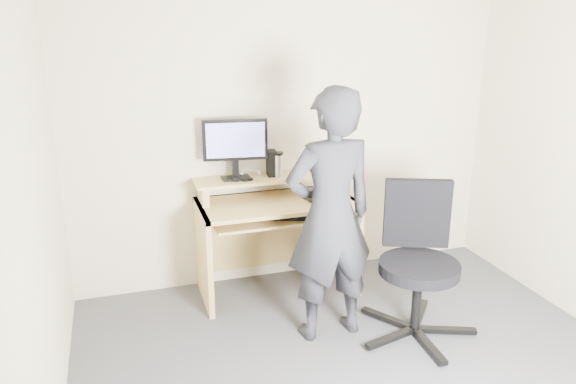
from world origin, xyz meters
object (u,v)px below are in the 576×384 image
office_chair (418,256)px  person (330,217)px  desk (274,223)px  monitor (235,144)px

office_chair → person: person is taller
desk → office_chair: (0.75, -0.92, 0.01)m
office_chair → person: 0.68m
desk → person: bearing=-78.9°
person → monitor: bearing=-68.0°
desk → monitor: (-0.28, 0.07, 0.64)m
desk → person: person is taller
desk → monitor: size_ratio=2.46×
office_chair → person: bearing=-171.5°
office_chair → person: size_ratio=0.60×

